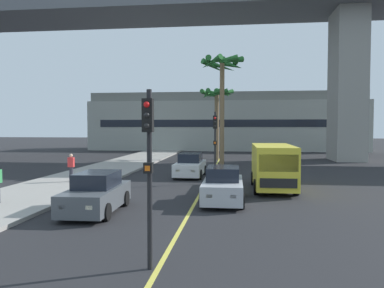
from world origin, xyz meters
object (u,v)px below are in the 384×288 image
(car_queue_second, at_px, (96,194))
(traffic_light_median_near, at_px, (149,154))
(pedestrian_near_crosswalk, at_px, (71,167))
(delivery_van, at_px, (273,166))
(palm_tree_near_median, at_px, (217,102))
(car_queue_front, at_px, (223,186))
(palm_tree_mid_median, at_px, (222,75))
(car_queue_third, at_px, (190,166))
(traffic_light_median_far, at_px, (215,137))

(car_queue_second, distance_m, traffic_light_median_near, 6.87)
(pedestrian_near_crosswalk, bearing_deg, delivery_van, -2.76)
(palm_tree_near_median, bearing_deg, traffic_light_median_near, -89.88)
(car_queue_front, bearing_deg, car_queue_second, -151.92)
(delivery_van, xyz_separation_m, palm_tree_mid_median, (-3.05, 8.47, 5.93))
(car_queue_front, distance_m, car_queue_third, 8.63)
(car_queue_front, bearing_deg, traffic_light_median_near, -99.64)
(car_queue_second, distance_m, palm_tree_mid_median, 16.60)
(delivery_van, distance_m, pedestrian_near_crosswalk, 11.46)
(car_queue_front, height_order, car_queue_second, same)
(traffic_light_median_far, distance_m, palm_tree_mid_median, 8.06)
(car_queue_third, bearing_deg, delivery_van, -42.88)
(car_queue_third, xyz_separation_m, traffic_light_median_near, (1.11, -16.44, 1.99))
(traffic_light_median_near, height_order, palm_tree_near_median, palm_tree_near_median)
(palm_tree_near_median, relative_size, pedestrian_near_crosswalk, 4.44)
(palm_tree_mid_median, bearing_deg, traffic_light_median_near, -92.36)
(car_queue_second, height_order, car_queue_third, same)
(palm_tree_mid_median, distance_m, pedestrian_near_crosswalk, 13.11)
(car_queue_front, distance_m, delivery_van, 4.43)
(car_queue_third, height_order, palm_tree_mid_median, palm_tree_mid_median)
(car_queue_second, xyz_separation_m, palm_tree_near_median, (3.37, 24.07, 5.09))
(delivery_van, bearing_deg, traffic_light_median_near, -108.24)
(car_queue_front, xyz_separation_m, traffic_light_median_far, (-0.67, 5.40, 1.99))
(car_queue_second, bearing_deg, car_queue_third, 77.86)
(car_queue_front, relative_size, car_queue_third, 0.99)
(delivery_van, xyz_separation_m, palm_tree_near_median, (-3.95, 17.88, 4.53))
(car_queue_front, relative_size, traffic_light_median_far, 0.98)
(traffic_light_median_far, distance_m, palm_tree_near_median, 16.41)
(traffic_light_median_far, bearing_deg, pedestrian_near_crosswalk, -171.52)
(car_queue_second, distance_m, car_queue_third, 11.08)
(pedestrian_near_crosswalk, bearing_deg, car_queue_third, 32.38)
(delivery_van, xyz_separation_m, traffic_light_median_near, (-3.89, -11.80, 1.43))
(car_queue_front, xyz_separation_m, car_queue_second, (-4.83, -2.58, 0.00))
(palm_tree_near_median, distance_m, pedestrian_near_crosswalk, 19.49)
(delivery_van, bearing_deg, pedestrian_near_crosswalk, 177.24)
(car_queue_front, bearing_deg, palm_tree_near_median, 93.87)
(traffic_light_median_far, bearing_deg, palm_tree_mid_median, 88.98)
(car_queue_front, relative_size, car_queue_second, 0.99)
(car_queue_second, xyz_separation_m, traffic_light_median_far, (4.15, 7.98, 1.99))
(car_queue_third, height_order, traffic_light_median_near, traffic_light_median_near)
(traffic_light_median_near, xyz_separation_m, pedestrian_near_crosswalk, (-7.55, 12.35, -1.72))
(traffic_light_median_far, bearing_deg, car_queue_third, 122.57)
(car_queue_front, distance_m, palm_tree_near_median, 22.14)
(car_queue_third, relative_size, traffic_light_median_near, 0.98)
(car_queue_third, distance_m, pedestrian_near_crosswalk, 7.64)
(palm_tree_mid_median, bearing_deg, traffic_light_median_far, -91.02)
(traffic_light_median_far, relative_size, palm_tree_near_median, 0.58)
(car_queue_front, distance_m, car_queue_second, 5.47)
(traffic_light_median_near, xyz_separation_m, traffic_light_median_far, (0.72, 13.59, 0.00))
(car_queue_front, xyz_separation_m, palm_tree_mid_median, (-0.55, 12.09, 6.50))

